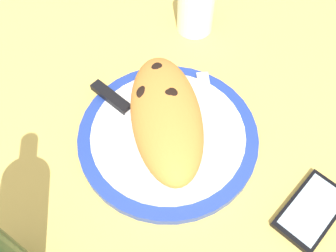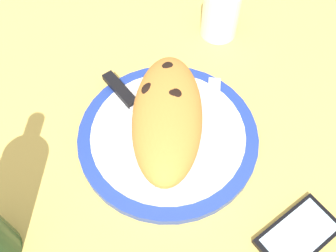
# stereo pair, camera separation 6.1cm
# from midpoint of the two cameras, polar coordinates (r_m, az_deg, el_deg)

# --- Properties ---
(ground_plane) EXTENTS (1.50, 1.50, 0.03)m
(ground_plane) POSITION_cam_midpoint_polar(r_m,az_deg,el_deg) (0.66, -2.66, -2.76)
(ground_plane) COLOR #DBB756
(plate) EXTENTS (0.31, 0.31, 0.02)m
(plate) POSITION_cam_midpoint_polar(r_m,az_deg,el_deg) (0.64, -2.74, -1.67)
(plate) COLOR #233D99
(plate) RESTS_ON ground_plane
(calzone) EXTENTS (0.27, 0.15, 0.07)m
(calzone) POSITION_cam_midpoint_polar(r_m,az_deg,el_deg) (0.61, -3.30, 1.31)
(calzone) COLOR orange
(calzone) RESTS_ON plate
(fork) EXTENTS (0.17, 0.05, 0.00)m
(fork) POSITION_cam_midpoint_polar(r_m,az_deg,el_deg) (0.66, 3.34, 3.30)
(fork) COLOR silver
(fork) RESTS_ON plate
(knife) EXTENTS (0.20, 0.13, 0.01)m
(knife) POSITION_cam_midpoint_polar(r_m,az_deg,el_deg) (0.66, -9.32, 2.58)
(knife) COLOR silver
(knife) RESTS_ON plate
(smartphone) EXTENTS (0.12, 0.14, 0.01)m
(smartphone) POSITION_cam_midpoint_polar(r_m,az_deg,el_deg) (0.61, 18.36, -12.30)
(smartphone) COLOR black
(smartphone) RESTS_ON ground_plane
(water_glass) EXTENTS (0.07, 0.07, 0.10)m
(water_glass) POSITION_cam_midpoint_polar(r_m,az_deg,el_deg) (0.79, 1.91, 16.95)
(water_glass) COLOR silver
(water_glass) RESTS_ON ground_plane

